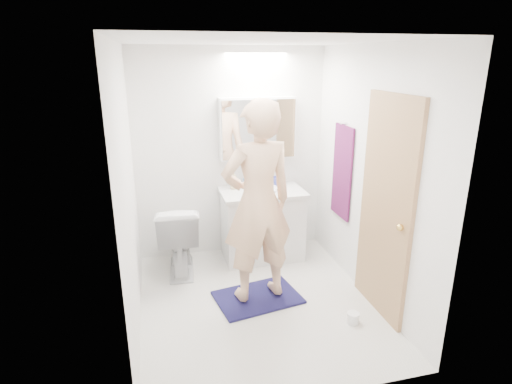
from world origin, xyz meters
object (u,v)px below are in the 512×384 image
object	(u,v)px
medicine_cabinet	(258,128)
soap_bottle_a	(234,180)
vanity_cabinet	(262,226)
toothbrush_cup	(277,181)
toilet_paper_roll	(353,318)
person	(258,203)
toilet	(179,237)
soap_bottle_b	(247,180)

from	to	relation	value
medicine_cabinet	soap_bottle_a	distance (m)	0.65
vanity_cabinet	medicine_cabinet	distance (m)	1.13
toothbrush_cup	medicine_cabinet	bearing A→B (deg)	167.54
toothbrush_cup	toilet_paper_roll	xyz separation A→B (m)	(0.23, -1.65, -0.82)
medicine_cabinet	person	distance (m)	1.24
vanity_cabinet	soap_bottle_a	bearing A→B (deg)	153.68
toilet	person	bearing A→B (deg)	136.04
soap_bottle_a	toothbrush_cup	size ratio (longest dim) A/B	1.92
medicine_cabinet	toilet_paper_roll	size ratio (longest dim) A/B	8.00
person	soap_bottle_b	bearing A→B (deg)	-107.71
medicine_cabinet	soap_bottle_b	xyz separation A→B (m)	(-0.13, -0.03, -0.60)
toilet	medicine_cabinet	bearing A→B (deg)	-157.07
toilet	soap_bottle_b	distance (m)	1.02
vanity_cabinet	person	xyz separation A→B (m)	(-0.28, -0.89, 0.61)
soap_bottle_a	soap_bottle_b	world-z (taller)	soap_bottle_a
toothbrush_cup	soap_bottle_b	bearing A→B (deg)	176.79
vanity_cabinet	toothbrush_cup	xyz separation A→B (m)	(0.22, 0.16, 0.48)
person	soap_bottle_a	bearing A→B (deg)	-98.73
soap_bottle_a	toothbrush_cup	bearing A→B (deg)	1.09
medicine_cabinet	toilet	xyz separation A→B (m)	(-0.97, -0.33, -1.10)
soap_bottle_a	soap_bottle_b	bearing A→B (deg)	10.10
soap_bottle_b	person	bearing A→B (deg)	-97.83
soap_bottle_b	toothbrush_cup	distance (m)	0.36
person	vanity_cabinet	bearing A→B (deg)	-117.43
medicine_cabinet	soap_bottle_b	size ratio (longest dim) A/B	5.26
soap_bottle_b	toilet_paper_roll	size ratio (longest dim) A/B	1.52
soap_bottle_b	medicine_cabinet	bearing A→B (deg)	12.97
soap_bottle_a	toilet_paper_roll	xyz separation A→B (m)	(0.75, -1.64, -0.88)
person	toilet_paper_roll	distance (m)	1.34
person	toilet_paper_roll	size ratio (longest dim) A/B	17.32
toilet	toothbrush_cup	world-z (taller)	toothbrush_cup
medicine_cabinet	vanity_cabinet	bearing A→B (deg)	-88.76
vanity_cabinet	soap_bottle_a	world-z (taller)	soap_bottle_a
toothbrush_cup	person	bearing A→B (deg)	-115.57
person	soap_bottle_b	size ratio (longest dim) A/B	11.39
soap_bottle_b	toilet_paper_roll	world-z (taller)	soap_bottle_b
medicine_cabinet	soap_bottle_a	size ratio (longest dim) A/B	4.09
vanity_cabinet	toilet_paper_roll	world-z (taller)	vanity_cabinet
medicine_cabinet	soap_bottle_b	bearing A→B (deg)	-167.03
vanity_cabinet	toilet	bearing A→B (deg)	-173.27
vanity_cabinet	toilet_paper_roll	xyz separation A→B (m)	(0.45, -1.49, -0.34)
medicine_cabinet	toothbrush_cup	world-z (taller)	medicine_cabinet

